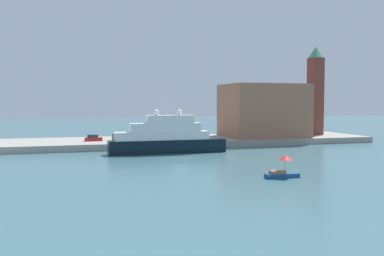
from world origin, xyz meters
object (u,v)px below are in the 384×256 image
(large_yacht, at_px, (166,138))
(person_figure, at_px, (113,137))
(small_motorboat, at_px, (283,169))
(bell_tower, at_px, (315,88))
(harbor_building, at_px, (263,110))
(parked_car, at_px, (93,138))
(mooring_bollard, at_px, (154,141))

(large_yacht, height_order, person_figure, large_yacht)
(small_motorboat, xyz_separation_m, bell_tower, (36.86, 49.99, 12.89))
(large_yacht, xyz_separation_m, bell_tower, (45.62, 17.75, 11.09))
(harbor_building, height_order, bell_tower, bell_tower)
(large_yacht, height_order, parked_car, large_yacht)
(large_yacht, distance_m, person_figure, 17.72)
(parked_car, bearing_deg, large_yacht, -49.88)
(parked_car, bearing_deg, harbor_building, 0.23)
(parked_car, distance_m, mooring_bollard, 14.75)
(small_motorboat, relative_size, harbor_building, 0.24)
(large_yacht, relative_size, small_motorboat, 4.95)
(large_yacht, xyz_separation_m, person_figure, (-9.05, 15.22, -0.76))
(bell_tower, xyz_separation_m, parked_car, (-59.02, -1.85, -12.06))
(bell_tower, relative_size, parked_car, 5.99)
(large_yacht, height_order, small_motorboat, large_yacht)
(small_motorboat, relative_size, person_figure, 2.68)
(large_yacht, xyz_separation_m, mooring_bollard, (-0.76, 8.30, -1.28))
(large_yacht, distance_m, mooring_bollard, 8.43)
(large_yacht, distance_m, bell_tower, 50.19)
(parked_car, height_order, person_figure, person_figure)
(small_motorboat, xyz_separation_m, person_figure, (-17.81, 47.46, 1.04))
(small_motorboat, bearing_deg, mooring_bollard, 103.22)
(parked_car, xyz_separation_m, mooring_bollard, (12.64, -7.60, -0.31))
(mooring_bollard, bearing_deg, harbor_building, 14.46)
(mooring_bollard, bearing_deg, parked_car, 148.99)
(bell_tower, relative_size, person_figure, 13.17)
(person_figure, height_order, mooring_bollard, person_figure)
(small_motorboat, distance_m, bell_tower, 63.43)
(parked_car, bearing_deg, person_figure, -8.89)
(harbor_building, bearing_deg, person_figure, -178.73)
(small_motorboat, relative_size, bell_tower, 0.20)
(harbor_building, bearing_deg, mooring_bollard, -165.54)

